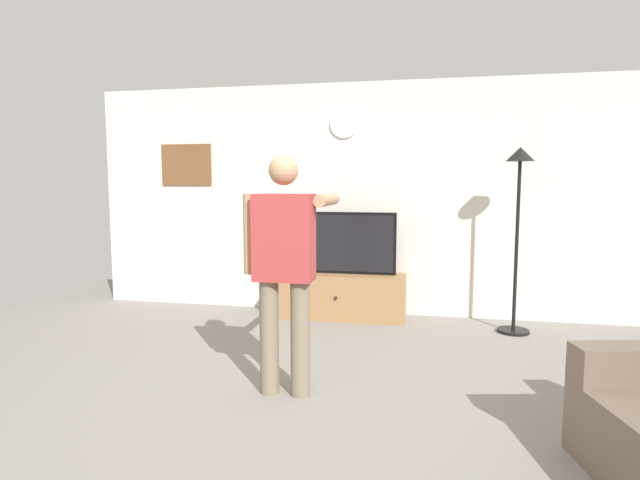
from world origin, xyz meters
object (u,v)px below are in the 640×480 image
(television, at_px, (340,243))
(floor_lamp, at_px, (518,201))
(wall_clock, at_px, (344,124))
(tv_stand, at_px, (339,296))
(framed_picture, at_px, (187,165))
(person_standing_nearer_lamp, at_px, (285,261))

(television, distance_m, floor_lamp, 1.95)
(television, relative_size, wall_clock, 3.88)
(tv_stand, distance_m, television, 0.61)
(framed_picture, relative_size, floor_lamp, 0.34)
(television, height_order, floor_lamp, floor_lamp)
(tv_stand, distance_m, wall_clock, 1.99)
(tv_stand, height_order, framed_picture, framed_picture)
(television, height_order, wall_clock, wall_clock)
(tv_stand, xyz_separation_m, television, (0.00, 0.05, 0.61))
(floor_lamp, bearing_deg, framed_picture, 172.41)
(wall_clock, relative_size, person_standing_nearer_lamp, 0.19)
(tv_stand, distance_m, framed_picture, 2.52)
(television, bearing_deg, framed_picture, 172.88)
(wall_clock, height_order, person_standing_nearer_lamp, wall_clock)
(tv_stand, xyz_separation_m, framed_picture, (-1.99, 0.30, 1.52))
(television, distance_m, framed_picture, 2.20)
(television, bearing_deg, floor_lamp, -8.09)
(tv_stand, bearing_deg, floor_lamp, -6.69)
(framed_picture, distance_m, person_standing_nearer_lamp, 3.30)
(floor_lamp, distance_m, person_standing_nearer_lamp, 2.78)
(television, relative_size, framed_picture, 1.95)
(tv_stand, xyz_separation_m, floor_lamp, (1.87, -0.22, 1.10))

